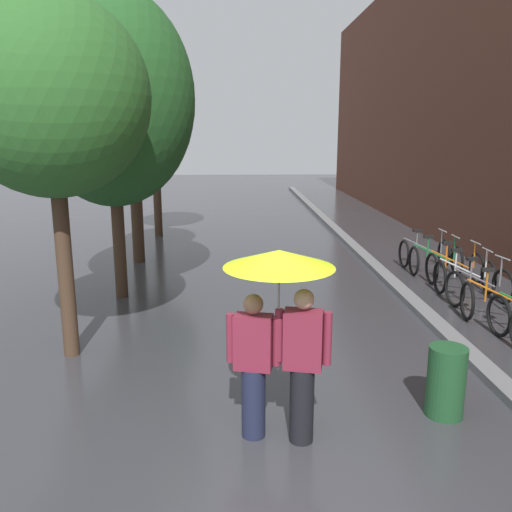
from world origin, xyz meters
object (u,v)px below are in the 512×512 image
object	(u,v)px
parked_bicycle_3	(479,286)
parked_bicycle_5	(454,267)
street_tree_1	(111,99)
street_tree_2	(132,120)
parked_bicycle_6	(435,260)
parked_bicycle_4	(464,276)
parked_bicycle_7	(424,253)
couple_under_umbrella	(279,315)
street_tree_0	(51,97)
parked_bicycle_2	(497,300)
street_tree_3	(154,114)
litter_bin	(446,382)

from	to	relation	value
parked_bicycle_3	parked_bicycle_5	size ratio (longest dim) A/B	1.06
street_tree_1	street_tree_2	bearing A→B (deg)	93.50
parked_bicycle_6	parked_bicycle_4	bearing A→B (deg)	-87.76
parked_bicycle_7	couple_under_umbrella	size ratio (longest dim) A/B	0.52
street_tree_1	street_tree_0	bearing A→B (deg)	-92.64
parked_bicycle_4	street_tree_1	bearing A→B (deg)	179.35
parked_bicycle_2	parked_bicycle_6	size ratio (longest dim) A/B	1.05
street_tree_3	street_tree_1	bearing A→B (deg)	-88.38
street_tree_1	street_tree_3	xyz separation A→B (m)	(-0.19, 6.66, -0.03)
parked_bicycle_2	parked_bicycle_7	world-z (taller)	same
street_tree_3	parked_bicycle_7	world-z (taller)	street_tree_3
parked_bicycle_6	parked_bicycle_7	xyz separation A→B (m)	(0.01, 0.78, 0.00)
street_tree_3	parked_bicycle_7	bearing A→B (deg)	-31.92
street_tree_2	street_tree_3	xyz separation A→B (m)	(-0.00, 3.64, 0.29)
parked_bicycle_6	litter_bin	xyz separation A→B (m)	(-2.24, -6.26, 0.05)
parked_bicycle_2	litter_bin	world-z (taller)	parked_bicycle_2
parked_bicycle_3	parked_bicycle_6	size ratio (longest dim) A/B	1.06
parked_bicycle_6	litter_bin	size ratio (longest dim) A/B	1.28
street_tree_2	parked_bicycle_4	size ratio (longest dim) A/B	4.56
parked_bicycle_7	parked_bicycle_4	bearing A→B (deg)	-88.68
street_tree_0	street_tree_2	bearing A→B (deg)	90.47
parked_bicycle_4	litter_bin	bearing A→B (deg)	-115.55
street_tree_0	parked_bicycle_3	bearing A→B (deg)	16.34
street_tree_1	couple_under_umbrella	world-z (taller)	street_tree_1
parked_bicycle_2	parked_bicycle_5	xyz separation A→B (m)	(0.22, 2.39, 0.00)
street_tree_3	parked_bicycle_2	world-z (taller)	street_tree_3
parked_bicycle_6	street_tree_0	bearing A→B (deg)	-148.86
parked_bicycle_4	litter_bin	distance (m)	5.32
parked_bicycle_5	litter_bin	size ratio (longest dim) A/B	1.28
couple_under_umbrella	parked_bicycle_7	bearing A→B (deg)	60.32
street_tree_1	parked_bicycle_7	distance (m)	8.15
parked_bicycle_3	litter_bin	world-z (taller)	parked_bicycle_3
street_tree_2	parked_bicycle_5	xyz separation A→B (m)	(7.36, -2.35, -3.21)
street_tree_1	parked_bicycle_5	xyz separation A→B (m)	(7.18, 0.67, -3.52)
street_tree_2	litter_bin	world-z (taller)	street_tree_2
street_tree_2	couple_under_umbrella	distance (m)	9.08
parked_bicycle_2	couple_under_umbrella	size ratio (longest dim) A/B	0.55
street_tree_2	parked_bicycle_7	world-z (taller)	street_tree_2
parked_bicycle_7	parked_bicycle_6	bearing A→B (deg)	-90.39
street_tree_2	parked_bicycle_3	size ratio (longest dim) A/B	4.30
litter_bin	street_tree_2	bearing A→B (deg)	122.15
parked_bicycle_2	litter_bin	bearing A→B (deg)	-124.47
couple_under_umbrella	litter_bin	bearing A→B (deg)	11.21
street_tree_0	parked_bicycle_4	bearing A→B (deg)	21.65
street_tree_3	parked_bicycle_5	world-z (taller)	street_tree_3
street_tree_0	parked_bicycle_6	world-z (taller)	street_tree_0
street_tree_3	couple_under_umbrella	world-z (taller)	street_tree_3
street_tree_1	litter_bin	world-z (taller)	street_tree_1
parked_bicycle_3	parked_bicycle_7	xyz separation A→B (m)	(-0.02, 3.00, 0.00)
parked_bicycle_4	couple_under_umbrella	world-z (taller)	couple_under_umbrella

